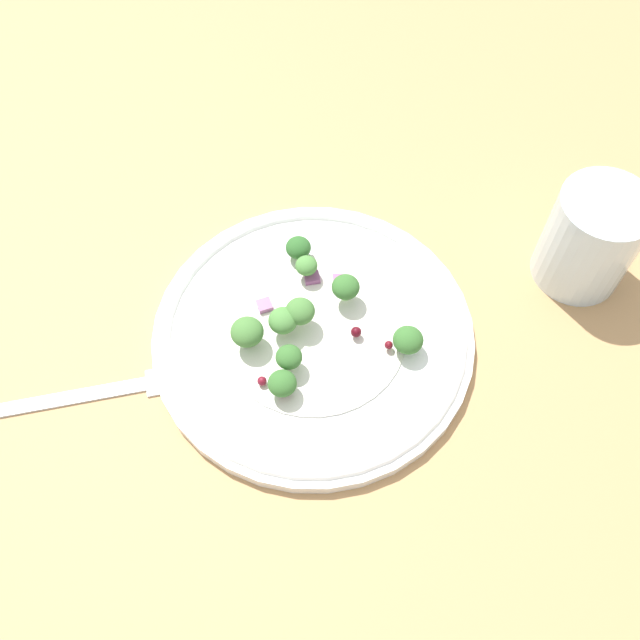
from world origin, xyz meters
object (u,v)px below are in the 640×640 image
plate (320,331)px  fork (91,393)px  broccoli_floret_0 (298,248)px  broccoli_floret_1 (282,384)px  water_glass (590,239)px  broccoli_floret_2 (301,310)px

plate → fork: bearing=45.2°
broccoli_floret_0 → fork: size_ratio=0.15×
broccoli_floret_0 → broccoli_floret_1: broccoli_floret_1 is taller
water_glass → fork: bearing=45.3°
broccoli_floret_2 → water_glass: (-18.67, -17.56, 1.26)cm
fork → broccoli_floret_0: bearing=-113.5°
plate → broccoli_floret_2: 3.07cm
broccoli_floret_1 → broccoli_floret_2: (1.87, -6.34, 0.57)cm
broccoli_floret_2 → water_glass: water_glass is taller
broccoli_floret_0 → broccoli_floret_2: broccoli_floret_2 is taller
broccoli_floret_2 → water_glass: size_ratio=0.27×
plate → water_glass: size_ratio=2.90×
broccoli_floret_1 → broccoli_floret_2: bearing=-73.6°
broccoli_floret_0 → fork: broccoli_floret_0 is taller
plate → fork: (13.82, 13.94, -0.61)cm
broccoli_floret_0 → water_glass: water_glass is taller
broccoli_floret_1 → broccoli_floret_0: bearing=-65.7°
broccoli_floret_0 → broccoli_floret_1: bearing=114.3°
broccoli_floret_2 → water_glass: 25.67cm
broccoli_floret_2 → broccoli_floret_1: bearing=106.4°
plate → broccoli_floret_0: broccoli_floret_0 is taller
broccoli_floret_1 → broccoli_floret_2: 6.63cm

